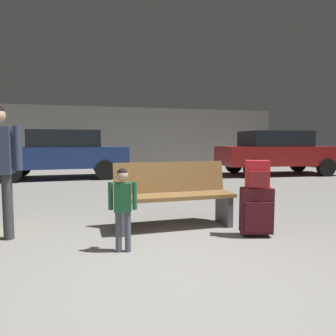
# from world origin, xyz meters

# --- Properties ---
(ground_plane) EXTENTS (18.00, 18.00, 0.10)m
(ground_plane) POSITION_xyz_m (0.00, 4.00, -0.05)
(ground_plane) COLOR gray
(garage_back_wall) EXTENTS (18.00, 0.12, 2.80)m
(garage_back_wall) POSITION_xyz_m (0.00, 12.86, 1.40)
(garage_back_wall) COLOR slate
(garage_back_wall) RESTS_ON ground_plane
(bench) EXTENTS (1.61, 0.56, 0.89)m
(bench) POSITION_xyz_m (0.41, 1.68, 0.44)
(bench) COLOR brown
(bench) RESTS_ON ground_plane
(suitcase) EXTENTS (0.42, 0.31, 0.60)m
(suitcase) POSITION_xyz_m (1.28, 1.01, 0.32)
(suitcase) COLOR #471419
(suitcase) RESTS_ON ground_plane
(backpack_bright) EXTENTS (0.32, 0.28, 0.34)m
(backpack_bright) POSITION_xyz_m (1.28, 1.01, 0.77)
(backpack_bright) COLOR red
(backpack_bright) RESTS_ON suitcase
(child) EXTENTS (0.30, 0.20, 0.90)m
(child) POSITION_xyz_m (-0.38, 0.89, 0.55)
(child) COLOR #4C5160
(child) RESTS_ON ground_plane
(parked_car_side) EXTENTS (4.23, 2.06, 1.51)m
(parked_car_side) POSITION_xyz_m (5.70, 7.11, 0.81)
(parked_car_side) COLOR maroon
(parked_car_side) RESTS_ON ground_plane
(parked_car_far) EXTENTS (4.13, 1.85, 1.51)m
(parked_car_far) POSITION_xyz_m (-1.47, 7.94, 0.81)
(parked_car_far) COLOR navy
(parked_car_far) RESTS_ON ground_plane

